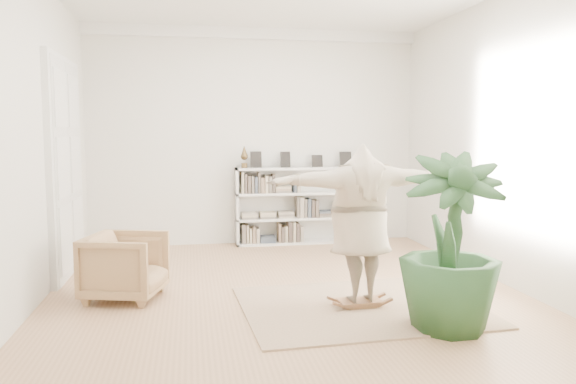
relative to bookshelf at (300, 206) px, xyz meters
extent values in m
plane|color=#A97E57|center=(-0.74, -2.82, -0.64)|extent=(6.00, 6.00, 0.00)
plane|color=silver|center=(-0.74, 0.18, 1.16)|extent=(5.50, 0.00, 5.50)
plane|color=silver|center=(-0.74, -5.82, 1.16)|extent=(5.50, 0.00, 5.50)
plane|color=silver|center=(-3.49, -2.82, 1.16)|extent=(0.00, 6.00, 6.00)
plane|color=silver|center=(2.01, -2.82, 1.16)|extent=(0.00, 6.00, 6.00)
cube|color=white|center=(-0.74, 0.12, 2.87)|extent=(5.50, 0.12, 0.18)
cube|color=white|center=(-3.45, -1.52, 0.76)|extent=(0.08, 1.78, 2.92)
cube|color=silver|center=(-3.43, -1.92, 0.76)|extent=(0.06, 0.78, 2.80)
cube|color=silver|center=(-3.43, -1.12, 0.76)|extent=(0.06, 0.78, 2.80)
cube|color=silver|center=(-1.07, -0.01, 0.01)|extent=(0.04, 0.35, 1.30)
cube|color=silver|center=(1.09, -0.01, 0.01)|extent=(0.04, 0.35, 1.30)
cube|color=silver|center=(0.01, 0.14, 0.01)|extent=(2.20, 0.04, 1.30)
cube|color=silver|center=(0.01, -0.01, -0.62)|extent=(2.20, 0.35, 0.04)
cube|color=silver|center=(0.01, -0.01, -0.21)|extent=(2.20, 0.35, 0.04)
cube|color=silver|center=(0.01, -0.01, 0.22)|extent=(2.20, 0.35, 0.04)
cube|color=silver|center=(0.01, -0.01, 0.64)|extent=(2.20, 0.35, 0.04)
cube|color=black|center=(-0.74, 0.04, 0.78)|extent=(0.18, 0.07, 0.24)
cube|color=black|center=(-0.24, 0.04, 0.78)|extent=(0.18, 0.07, 0.24)
cube|color=black|center=(0.31, 0.04, 0.78)|extent=(0.18, 0.07, 0.24)
cube|color=black|center=(0.81, 0.04, 0.78)|extent=(0.18, 0.07, 0.24)
imported|color=tan|center=(-2.57, -2.85, -0.26)|extent=(1.01, 0.99, 0.75)
cube|color=tan|center=(-0.05, -3.63, -0.63)|extent=(2.60, 2.13, 0.02)
cube|color=brown|center=(-0.05, -3.63, -0.57)|extent=(0.47, 0.30, 0.03)
cube|color=brown|center=(-0.05, -3.63, -0.60)|extent=(0.31, 0.06, 0.04)
cube|color=brown|center=(-0.05, -3.63, -0.60)|extent=(0.31, 0.06, 0.04)
cube|color=brown|center=(-0.05, -3.63, -0.57)|extent=(0.18, 0.06, 0.09)
cube|color=brown|center=(-0.05, -3.63, -0.57)|extent=(0.18, 0.06, 0.09)
imported|color=#BCA78D|center=(-0.05, -3.63, 0.32)|extent=(2.09, 0.67, 1.68)
imported|color=#254924|center=(0.58, -4.42, 0.21)|extent=(1.15, 1.15, 1.70)
camera|label=1|loc=(-1.83, -9.29, 1.24)|focal=35.00mm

